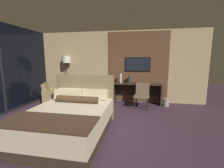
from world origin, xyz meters
TOP-DOWN VIEW (x-y plane):
  - ground_plane at (0.00, 0.00)m, footprint 16.00×16.00m
  - wall_back_tv_panel at (0.14, 2.59)m, footprint 7.20×0.09m
  - wall_left_window at (-3.00, 0.40)m, footprint 0.06×6.00m
  - bed at (-0.43, -0.42)m, footprint 1.68×2.19m
  - desk at (1.03, 2.32)m, footprint 1.82×0.51m
  - tv at (1.03, 2.52)m, footprint 0.97×0.04m
  - desk_chair at (1.21, 1.80)m, footprint 0.57×0.57m
  - armchair_by_window at (-2.14, 1.72)m, footprint 0.99×1.01m
  - floor_lamp at (-1.86, 2.34)m, footprint 0.34×0.34m
  - vase_tall at (0.39, 2.30)m, footprint 0.08×0.08m
  - vase_short at (0.73, 2.36)m, footprint 0.13×0.13m
  - book at (1.40, 2.31)m, footprint 0.26×0.22m
  - waste_bin at (2.08, 2.13)m, footprint 0.22×0.22m

SIDE VIEW (x-z plane):
  - ground_plane at x=0.00m, z-range 0.00..0.00m
  - waste_bin at x=2.08m, z-range 0.00..0.28m
  - armchair_by_window at x=-2.14m, z-range -0.13..0.69m
  - bed at x=-0.43m, z-range -0.27..0.99m
  - desk_chair at x=1.21m, z-range 0.08..0.96m
  - desk at x=1.03m, z-range 0.14..0.93m
  - book at x=1.40m, z-range 0.79..0.82m
  - vase_short at x=0.73m, z-range 0.79..1.07m
  - vase_tall at x=0.39m, z-range 0.79..1.16m
  - wall_left_window at x=-3.00m, z-range -0.08..2.72m
  - wall_back_tv_panel at x=0.14m, z-range 0.00..2.80m
  - tv at x=1.03m, z-range 1.23..1.78m
  - floor_lamp at x=-1.86m, z-range 0.63..2.47m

